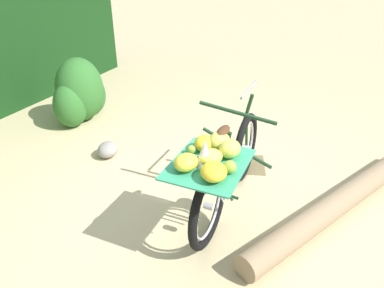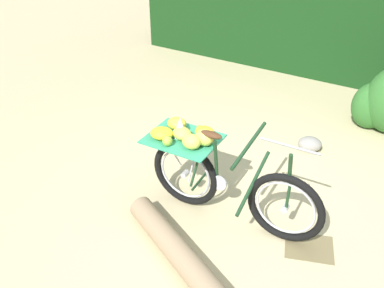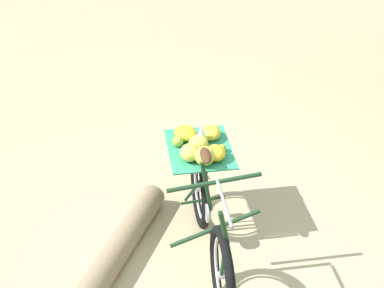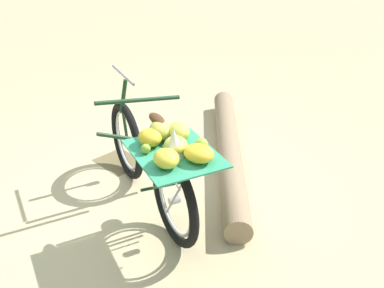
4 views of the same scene
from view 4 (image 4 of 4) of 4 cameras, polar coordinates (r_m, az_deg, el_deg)
name	(u,v)px [view 4 (image 4 of 4)]	position (r m, az deg, el deg)	size (l,w,h in m)	color
ground_plane	(124,208)	(3.94, -8.59, -8.02)	(60.00, 60.00, 0.00)	#C6B284
bicycle	(154,160)	(3.57, -4.77, -2.04)	(1.78, 0.93, 1.03)	black
fallen_log	(229,150)	(4.54, 4.69, -0.79)	(0.23, 0.23, 2.58)	#937A5B
leaf_litter_patch	(119,161)	(4.61, -9.18, -2.19)	(0.44, 0.36, 0.01)	olive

